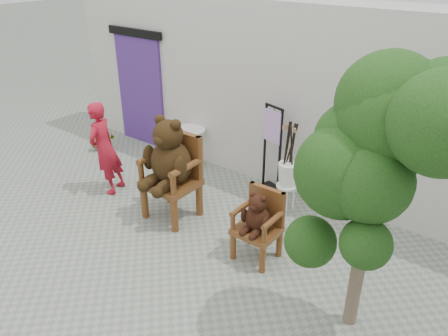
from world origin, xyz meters
name	(u,v)px	position (x,y,z in m)	size (l,w,h in m)	color
ground_plane	(160,255)	(0.00, 0.00, 0.00)	(60.00, 60.00, 0.00)	gray
back_wall	(284,92)	(0.00, 3.10, 1.50)	(9.00, 1.00, 3.00)	beige
doorway	(140,88)	(-3.00, 2.58, 1.16)	(1.40, 0.11, 2.33)	#492878
chair_big	(170,162)	(-0.54, 0.84, 0.90)	(0.77, 0.84, 1.60)	#4F2B11
chair_small	(259,219)	(1.03, 0.79, 0.58)	(0.55, 0.52, 0.97)	#4F2B11
person	(105,149)	(-1.96, 0.77, 0.76)	(0.56, 0.36, 1.52)	#A31425
cafe_table	(190,142)	(-1.52, 2.35, 0.44)	(0.60, 0.60, 0.70)	white
display_stand	(271,161)	(0.26, 2.35, 0.58)	(0.53, 0.46, 1.51)	black
stool_bucket	(288,174)	(0.76, 2.00, 0.64)	(0.32, 0.32, 1.45)	white
tree	(391,138)	(2.59, 0.31, 2.26)	(1.55, 1.35, 2.96)	brown
potted_plant	(102,140)	(-3.36, 1.76, 0.21)	(0.38, 0.33, 0.42)	black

